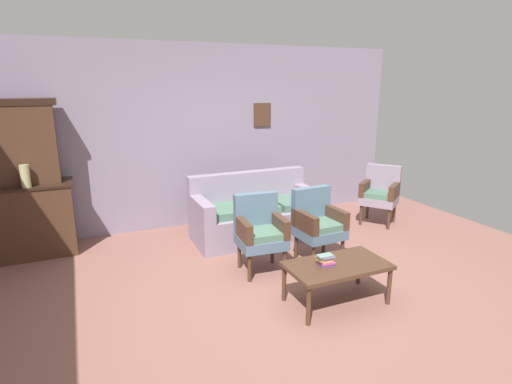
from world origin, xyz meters
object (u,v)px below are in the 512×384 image
at_px(side_cabinet, 27,220).
at_px(book_stack_on_table, 326,260).
at_px(wingback_chair_by_fireplace, 380,192).
at_px(armchair_row_middle, 260,230).
at_px(vase_on_cabinet, 25,176).
at_px(armchair_near_cabinet, 318,222).
at_px(floral_couch, 255,215).
at_px(coffee_table, 337,268).

height_order(side_cabinet, book_stack_on_table, side_cabinet).
height_order(side_cabinet, wingback_chair_by_fireplace, side_cabinet).
bearing_deg(armchair_row_middle, vase_on_cabinet, 150.27).
distance_m(wingback_chair_by_fireplace, book_stack_on_table, 2.78).
bearing_deg(wingback_chair_by_fireplace, armchair_near_cabinet, -153.37).
height_order(side_cabinet, floral_couch, side_cabinet).
height_order(armchair_near_cabinet, coffee_table, armchair_near_cabinet).
relative_size(vase_on_cabinet, floral_couch, 0.15).
xyz_separation_m(side_cabinet, vase_on_cabinet, (0.07, -0.19, 0.60)).
bearing_deg(vase_on_cabinet, armchair_near_cabinet, -23.89).
bearing_deg(book_stack_on_table, wingback_chair_by_fireplace, 39.59).
bearing_deg(book_stack_on_table, vase_on_cabinet, 138.77).
bearing_deg(armchair_row_middle, floral_couch, 69.27).
distance_m(side_cabinet, armchair_near_cabinet, 3.63).
bearing_deg(wingback_chair_by_fireplace, floral_couch, 173.94).
bearing_deg(book_stack_on_table, floral_couch, 86.41).
height_order(vase_on_cabinet, coffee_table, vase_on_cabinet).
relative_size(armchair_near_cabinet, book_stack_on_table, 5.28).
xyz_separation_m(floral_couch, book_stack_on_table, (-0.12, -1.99, 0.15)).
xyz_separation_m(floral_couch, coffee_table, (0.01, -1.99, 0.05)).
bearing_deg(armchair_near_cabinet, vase_on_cabinet, 156.11).
bearing_deg(wingback_chair_by_fireplace, side_cabinet, 171.04).
height_order(armchair_row_middle, wingback_chair_by_fireplace, same).
distance_m(armchair_row_middle, wingback_chair_by_fireplace, 2.53).
relative_size(floral_couch, wingback_chair_by_fireplace, 1.97).
bearing_deg(book_stack_on_table, armchair_near_cabinet, 62.29).
height_order(wingback_chair_by_fireplace, book_stack_on_table, wingback_chair_by_fireplace).
height_order(side_cabinet, vase_on_cabinet, vase_on_cabinet).
relative_size(armchair_row_middle, wingback_chair_by_fireplace, 1.00).
xyz_separation_m(side_cabinet, coffee_table, (2.90, -2.55, -0.09)).
bearing_deg(armchair_near_cabinet, armchair_row_middle, 178.22).
distance_m(side_cabinet, floral_couch, 2.95).
bearing_deg(coffee_table, armchair_row_middle, 111.80).
bearing_deg(armchair_near_cabinet, side_cabinet, 153.91).
distance_m(armchair_row_middle, coffee_table, 1.06).
bearing_deg(armchair_row_middle, book_stack_on_table, -75.01).
height_order(floral_couch, armchair_row_middle, same).
relative_size(vase_on_cabinet, book_stack_on_table, 1.61).
relative_size(side_cabinet, wingback_chair_by_fireplace, 1.28).
bearing_deg(side_cabinet, vase_on_cabinet, -68.14).
xyz_separation_m(side_cabinet, armchair_row_middle, (2.51, -1.58, 0.03)).
bearing_deg(armchair_near_cabinet, book_stack_on_table, -117.71).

